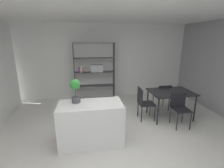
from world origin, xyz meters
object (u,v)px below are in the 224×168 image
at_px(kitchen_island, 91,123).
at_px(dining_chair_near, 180,106).
at_px(potted_plant_on_island, 75,89).
at_px(dining_chair_island_side, 143,101).
at_px(dining_chair_far, 163,95).
at_px(open_bookshelf, 94,71).
at_px(dining_table, 171,94).

bearing_deg(kitchen_island, dining_chair_near, 8.88).
bearing_deg(potted_plant_on_island, dining_chair_island_side, 21.58).
xyz_separation_m(kitchen_island, dining_chair_far, (2.31, 1.28, 0.06)).
bearing_deg(open_bookshelf, dining_chair_far, -34.09).
bearing_deg(potted_plant_on_island, dining_chair_far, 24.06).
relative_size(open_bookshelf, dining_chair_island_side, 2.27).
bearing_deg(dining_chair_far, kitchen_island, 27.49).
relative_size(potted_plant_on_island, dining_chair_near, 0.59).
bearing_deg(dining_table, dining_chair_island_side, 179.70).
xyz_separation_m(kitchen_island, dining_table, (2.30, 0.82, 0.25)).
bearing_deg(dining_chair_near, potted_plant_on_island, -170.70).
bearing_deg(kitchen_island, dining_table, 19.62).
height_order(kitchen_island, dining_table, kitchen_island).
height_order(kitchen_island, dining_chair_far, kitchen_island).
bearing_deg(open_bookshelf, potted_plant_on_island, -102.27).
xyz_separation_m(kitchen_island, open_bookshelf, (0.26, 2.66, 0.64)).
height_order(open_bookshelf, dining_chair_island_side, open_bookshelf).
relative_size(dining_table, dining_chair_island_side, 1.29).
xyz_separation_m(open_bookshelf, dining_chair_far, (2.04, -1.38, -0.58)).
distance_m(potted_plant_on_island, dining_chair_near, 2.70).
height_order(dining_table, dining_chair_far, dining_chair_far).
bearing_deg(dining_chair_far, potted_plant_on_island, 22.51).
xyz_separation_m(potted_plant_on_island, dining_chair_far, (2.60, 1.16, -0.70)).
relative_size(potted_plant_on_island, dining_chair_far, 0.60).
relative_size(kitchen_island, dining_chair_far, 1.58).
xyz_separation_m(potted_plant_on_island, open_bookshelf, (0.55, 2.54, -0.12)).
xyz_separation_m(dining_chair_far, dining_chair_island_side, (-0.82, -0.46, 0.03)).
xyz_separation_m(open_bookshelf, dining_chair_near, (2.05, -2.30, -0.56)).
bearing_deg(open_bookshelf, dining_chair_island_side, -56.25).
height_order(open_bookshelf, dining_chair_far, open_bookshelf).
xyz_separation_m(dining_table, dining_chair_island_side, (-0.81, 0.00, -0.16)).
distance_m(dining_table, dining_chair_island_side, 0.83).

